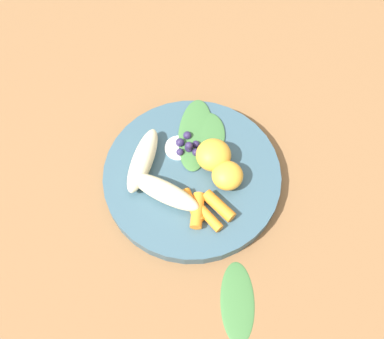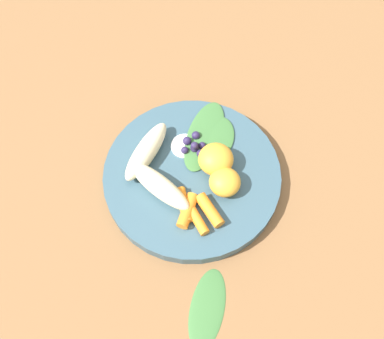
# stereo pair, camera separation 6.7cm
# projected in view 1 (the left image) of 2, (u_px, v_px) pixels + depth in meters

# --- Properties ---
(ground_plane) EXTENTS (2.40, 2.40, 0.00)m
(ground_plane) POSITION_uv_depth(u_px,v_px,m) (192.00, 179.00, 0.70)
(ground_plane) COLOR brown
(bowl) EXTENTS (0.28, 0.28, 0.02)m
(bowl) POSITION_uv_depth(u_px,v_px,m) (192.00, 176.00, 0.69)
(bowl) COLOR #385666
(bowl) RESTS_ON ground_plane
(banana_peeled_left) EXTENTS (0.09, 0.11, 0.03)m
(banana_peeled_left) POSITION_uv_depth(u_px,v_px,m) (164.00, 192.00, 0.65)
(banana_peeled_left) COLOR beige
(banana_peeled_left) RESTS_ON bowl
(banana_peeled_right) EXTENTS (0.12, 0.07, 0.03)m
(banana_peeled_right) POSITION_uv_depth(u_px,v_px,m) (143.00, 160.00, 0.67)
(banana_peeled_right) COLOR beige
(banana_peeled_right) RESTS_ON bowl
(orange_segment_near) EXTENTS (0.05, 0.05, 0.04)m
(orange_segment_near) POSITION_uv_depth(u_px,v_px,m) (213.00, 155.00, 0.67)
(orange_segment_near) COLOR #F4A833
(orange_segment_near) RESTS_ON bowl
(orange_segment_far) EXTENTS (0.05, 0.05, 0.04)m
(orange_segment_far) POSITION_uv_depth(u_px,v_px,m) (227.00, 175.00, 0.66)
(orange_segment_far) COLOR #F4A833
(orange_segment_far) RESTS_ON bowl
(carrot_front) EXTENTS (0.06, 0.03, 0.02)m
(carrot_front) POSITION_uv_depth(u_px,v_px,m) (192.00, 206.00, 0.65)
(carrot_front) COLOR orange
(carrot_front) RESTS_ON bowl
(carrot_mid_left) EXTENTS (0.06, 0.03, 0.02)m
(carrot_mid_left) POSITION_uv_depth(u_px,v_px,m) (197.00, 211.00, 0.64)
(carrot_mid_left) COLOR orange
(carrot_mid_left) RESTS_ON bowl
(carrot_mid_right) EXTENTS (0.05, 0.04, 0.01)m
(carrot_mid_right) POSITION_uv_depth(u_px,v_px,m) (210.00, 218.00, 0.64)
(carrot_mid_right) COLOR orange
(carrot_mid_right) RESTS_ON bowl
(carrot_rear) EXTENTS (0.05, 0.05, 0.02)m
(carrot_rear) POSITION_uv_depth(u_px,v_px,m) (219.00, 206.00, 0.65)
(carrot_rear) COLOR orange
(carrot_rear) RESTS_ON bowl
(blueberry_pile) EXTENTS (0.05, 0.04, 0.02)m
(blueberry_pile) POSITION_uv_depth(u_px,v_px,m) (189.00, 146.00, 0.70)
(blueberry_pile) COLOR #2D234C
(blueberry_pile) RESTS_ON bowl
(coconut_shred_patch) EXTENTS (0.04, 0.04, 0.00)m
(coconut_shred_patch) POSITION_uv_depth(u_px,v_px,m) (179.00, 148.00, 0.70)
(coconut_shred_patch) COLOR white
(coconut_shred_patch) RESTS_ON bowl
(kale_leaf_left) EXTENTS (0.10, 0.08, 0.00)m
(kale_leaf_left) POSITION_uv_depth(u_px,v_px,m) (207.00, 135.00, 0.71)
(kale_leaf_left) COLOR #3D7038
(kale_leaf_left) RESTS_ON bowl
(kale_leaf_right) EXTENTS (0.15, 0.08, 0.00)m
(kale_leaf_right) POSITION_uv_depth(u_px,v_px,m) (195.00, 134.00, 0.71)
(kale_leaf_right) COLOR #3D7038
(kale_leaf_right) RESTS_ON bowl
(kale_leaf_stray) EXTENTS (0.12, 0.06, 0.01)m
(kale_leaf_stray) POSITION_uv_depth(u_px,v_px,m) (238.00, 301.00, 0.61)
(kale_leaf_stray) COLOR #3D7038
(kale_leaf_stray) RESTS_ON ground_plane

